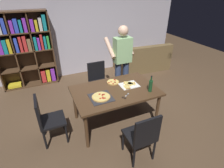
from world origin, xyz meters
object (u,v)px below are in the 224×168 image
Objects in this scene: chair_near_camera at (143,135)px; couch at (142,61)px; wine_bottle at (150,86)px; kitchen_scissors at (125,97)px; dining_table at (115,93)px; second_pizza_plain at (113,82)px; person_serving_pizza at (122,60)px; pepperoni_pizza_on_tray at (101,97)px; bookshelf at (25,48)px; chair_left_end at (46,118)px; chair_far_side at (98,79)px.

couch is at bearing 57.46° from chair_near_camera.
wine_bottle is 0.52m from kitchen_scissors.
second_pizza_plain reaches higher than dining_table.
dining_table is 0.30m from second_pizza_plain.
wine_bottle is at bearing -1.29° from kitchen_scissors.
person_serving_pizza is 1.17m from kitchen_scissors.
kitchen_scissors is (-1.84, -2.27, 0.45)m from couch.
pepperoni_pizza_on_tray is 0.42m from kitchen_scissors.
bookshelf reaches higher than couch.
pepperoni_pizza_on_tray is at bearing 159.82° from kitchen_scissors.
person_serving_pizza is (1.79, 0.76, 0.49)m from chair_left_end.
pepperoni_pizza_on_tray is at bearing 170.17° from wine_bottle.
chair_left_end is 1.90m from wine_bottle.
couch is 5.54× the size of wine_bottle.
wine_bottle reaches higher than kitchen_scissors.
couch is (1.90, 2.97, -0.21)m from chair_near_camera.
person_serving_pizza is (0.52, 0.76, 0.32)m from dining_table.
couch is (1.90, 1.99, -0.37)m from dining_table.
dining_table is at bearing 101.92° from kitchen_scissors.
chair_near_camera is 0.74m from kitchen_scissors.
person_serving_pizza is at bearing 73.59° from chair_near_camera.
chair_far_side reaches higher than second_pizza_plain.
chair_near_camera is 0.51× the size of couch.
chair_left_end is at bearing -142.27° from chair_far_side.
bookshelf is at bearing 113.76° from chair_near_camera.
pepperoni_pizza_on_tray reaches higher than dining_table.
kitchen_scissors is at bearing -78.08° from dining_table.
person_serving_pizza is (0.52, 1.75, 0.49)m from chair_near_camera.
kitchen_scissors reaches higher than dining_table.
chair_near_camera is 1.97m from chair_far_side.
wine_bottle is (0.57, -1.28, 0.36)m from chair_far_side.
chair_near_camera is 1.89m from person_serving_pizza.
dining_table is at bearing -58.09° from bookshelf.
chair_left_end is 0.98m from pepperoni_pizza_on_tray.
person_serving_pizza is at bearing -138.49° from couch.
bookshelf reaches higher than person_serving_pizza.
pepperoni_pizza_on_tray is 1.21× the size of wine_bottle.
person_serving_pizza reaches higher than chair_left_end.
person_serving_pizza reaches higher than couch.
dining_table is 0.37m from pepperoni_pizza_on_tray.
dining_table is at bearing 0.00° from chair_left_end.
person_serving_pizza is 4.58× the size of pepperoni_pizza_on_tray.
chair_left_end is 1.38m from kitchen_scissors.
chair_far_side is (0.00, 1.97, 0.00)m from chair_near_camera.
chair_near_camera is 1.29m from second_pizza_plain.
kitchen_scissors is 0.56m from second_pizza_plain.
chair_near_camera reaches higher than pepperoni_pizza_on_tray.
second_pizza_plain is (1.35, 0.28, 0.25)m from chair_left_end.
pepperoni_pizza_on_tray is 2.02× the size of kitchen_scissors.
kitchen_scissors is 0.78× the size of second_pizza_plain.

